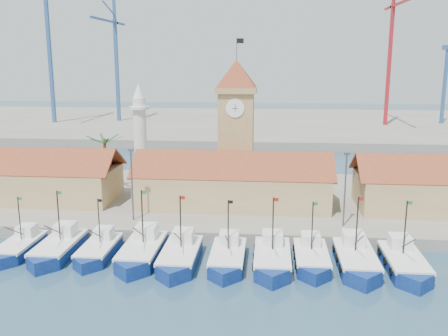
# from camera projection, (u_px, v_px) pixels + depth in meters

# --- Properties ---
(ground) EXTENTS (400.00, 400.00, 0.00)m
(ground) POSITION_uv_depth(u_px,v_px,m) (218.00, 274.00, 50.41)
(ground) COLOR navy
(ground) RESTS_ON ground
(quay) EXTENTS (140.00, 32.00, 1.50)m
(quay) POSITION_uv_depth(u_px,v_px,m) (235.00, 201.00, 73.59)
(quay) COLOR gray
(quay) RESTS_ON ground
(terminal) EXTENTS (240.00, 80.00, 2.00)m
(terminal) POSITION_uv_depth(u_px,v_px,m) (254.00, 124.00, 157.17)
(terminal) COLOR gray
(terminal) RESTS_ON ground
(boat_0) EXTENTS (3.27, 8.94, 6.77)m
(boat_0) POSITION_uv_depth(u_px,v_px,m) (19.00, 248.00, 55.51)
(boat_0) COLOR navy
(boat_0) RESTS_ON ground
(boat_1) EXTENTS (3.69, 10.10, 7.64)m
(boat_1) POSITION_uv_depth(u_px,v_px,m) (57.00, 250.00, 54.87)
(boat_1) COLOR navy
(boat_1) RESTS_ON ground
(boat_2) EXTENTS (3.29, 9.01, 6.81)m
(boat_2) POSITION_uv_depth(u_px,v_px,m) (98.00, 251.00, 54.59)
(boat_2) COLOR navy
(boat_2) RESTS_ON ground
(boat_3) EXTENTS (3.87, 10.61, 8.03)m
(boat_3) POSITION_uv_depth(u_px,v_px,m) (141.00, 253.00, 53.76)
(boat_3) COLOR navy
(boat_3) RESTS_ON ground
(boat_4) EXTENTS (3.74, 10.25, 7.75)m
(boat_4) POSITION_uv_depth(u_px,v_px,m) (180.00, 258.00, 52.58)
(boat_4) COLOR navy
(boat_4) RESTS_ON ground
(boat_5) EXTENTS (3.54, 9.70, 7.34)m
(boat_5) POSITION_uv_depth(u_px,v_px,m) (227.00, 259.00, 52.36)
(boat_5) COLOR navy
(boat_5) RESTS_ON ground
(boat_6) EXTENTS (3.73, 10.23, 7.74)m
(boat_6) POSITION_uv_depth(u_px,v_px,m) (272.00, 260.00, 51.93)
(boat_6) COLOR navy
(boat_6) RESTS_ON ground
(boat_7) EXTENTS (3.45, 9.46, 7.16)m
(boat_7) POSITION_uv_depth(u_px,v_px,m) (312.00, 259.00, 52.29)
(boat_7) COLOR navy
(boat_7) RESTS_ON ground
(boat_8) EXTENTS (3.84, 10.51, 7.95)m
(boat_8) POSITION_uv_depth(u_px,v_px,m) (356.00, 262.00, 51.51)
(boat_8) COLOR navy
(boat_8) RESTS_ON ground
(boat_9) EXTENTS (3.73, 10.21, 7.73)m
(boat_9) POSITION_uv_depth(u_px,v_px,m) (405.00, 265.00, 50.85)
(boat_9) COLOR navy
(boat_9) RESTS_ON ground
(hall_left) EXTENTS (31.20, 10.13, 7.61)m
(hall_left) POSITION_uv_depth(u_px,v_px,m) (12.00, 182.00, 71.84)
(hall_left) COLOR tan
(hall_left) RESTS_ON quay
(hall_center) EXTENTS (27.04, 10.13, 7.61)m
(hall_center) POSITION_uv_depth(u_px,v_px,m) (233.00, 187.00, 69.00)
(hall_center) COLOR tan
(hall_center) RESTS_ON quay
(clock_tower) EXTENTS (5.80, 5.80, 22.70)m
(clock_tower) POSITION_uv_depth(u_px,v_px,m) (236.00, 124.00, 73.11)
(clock_tower) COLOR tan
(clock_tower) RESTS_ON quay
(minaret) EXTENTS (3.00, 3.00, 16.30)m
(minaret) POSITION_uv_depth(u_px,v_px,m) (140.00, 136.00, 76.88)
(minaret) COLOR silver
(minaret) RESTS_ON quay
(palm_tree) EXTENTS (5.60, 5.03, 8.39)m
(palm_tree) POSITION_uv_depth(u_px,v_px,m) (106.00, 160.00, 76.12)
(palm_tree) COLOR brown
(palm_tree) RESTS_ON quay
(lamp_posts) EXTENTS (80.70, 0.25, 9.03)m
(lamp_posts) POSITION_uv_depth(u_px,v_px,m) (232.00, 184.00, 60.64)
(lamp_posts) COLOR #3F3F44
(lamp_posts) RESTS_ON quay
(crane_blue_far) EXTENTS (1.00, 33.36, 49.51)m
(crane_blue_far) POSITION_uv_depth(u_px,v_px,m) (46.00, 30.00, 147.44)
(crane_blue_far) COLOR #2D5189
(crane_blue_far) RESTS_ON terminal
(crane_blue_near) EXTENTS (1.00, 30.98, 38.11)m
(crane_blue_near) POSITION_uv_depth(u_px,v_px,m) (115.00, 53.00, 153.06)
(crane_blue_near) COLOR #2D5189
(crane_blue_near) RESTS_ON terminal
(crane_red_right) EXTENTS (1.00, 34.14, 41.89)m
(crane_red_right) POSITION_uv_depth(u_px,v_px,m) (392.00, 44.00, 141.99)
(crane_red_right) COLOR #A91A22
(crane_red_right) RESTS_ON terminal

